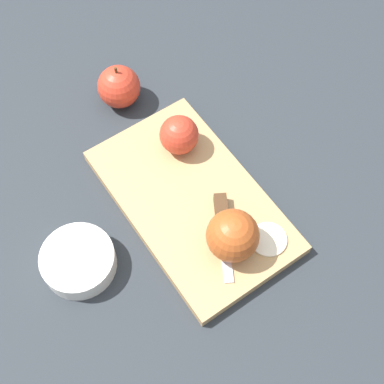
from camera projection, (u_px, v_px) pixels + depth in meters
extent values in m
plane|color=#282D33|center=(192.00, 204.00, 0.92)|extent=(4.00, 4.00, 0.00)
cube|color=tan|center=(192.00, 201.00, 0.91)|extent=(0.40, 0.27, 0.02)
sphere|color=red|center=(179.00, 135.00, 0.92)|extent=(0.07, 0.07, 0.07)
cylinder|color=#EFE5C6|center=(176.00, 134.00, 0.92)|extent=(0.04, 0.06, 0.06)
sphere|color=#AD4C1E|center=(233.00, 236.00, 0.82)|extent=(0.08, 0.08, 0.08)
cylinder|color=#EFE5C6|center=(231.00, 240.00, 0.82)|extent=(0.07, 0.04, 0.08)
cube|color=silver|center=(226.00, 259.00, 0.85)|extent=(0.07, 0.06, 0.00)
cube|color=#472D19|center=(222.00, 214.00, 0.88)|extent=(0.07, 0.06, 0.02)
cylinder|color=#EFE5C6|center=(268.00, 239.00, 0.86)|extent=(0.06, 0.06, 0.00)
sphere|color=red|center=(119.00, 87.00, 0.99)|extent=(0.08, 0.08, 0.08)
cylinder|color=#4C3319|center=(116.00, 70.00, 0.95)|extent=(0.01, 0.01, 0.01)
cylinder|color=silver|center=(79.00, 261.00, 0.85)|extent=(0.12, 0.12, 0.04)
torus|color=silver|center=(77.00, 257.00, 0.84)|extent=(0.12, 0.12, 0.01)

